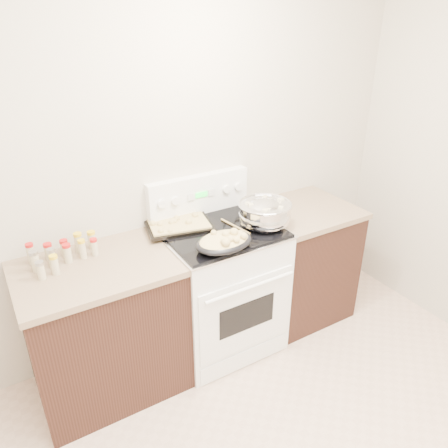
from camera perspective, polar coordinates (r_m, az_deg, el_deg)
room_shell at (r=1.36m, az=17.30°, el=1.11°), size 4.10×3.60×2.75m
counter_left at (r=2.90m, az=-15.23°, el=-12.93°), size 0.93×0.67×0.92m
counter_right at (r=3.51m, az=9.80°, el=-4.77°), size 0.73×0.67×0.92m
kitchen_range at (r=3.12m, az=-0.52°, el=-8.02°), size 0.78×0.73×1.22m
mixing_bowl at (r=2.92m, az=5.31°, el=1.33°), size 0.43×0.43×0.21m
roasting_pan at (r=2.64m, az=0.03°, el=-2.27°), size 0.39×0.29×0.12m
baking_sheet at (r=2.92m, az=-5.96°, el=-0.07°), size 0.48×0.38×0.06m
wooden_spoon at (r=2.85m, az=1.98°, el=-0.82°), size 0.07×0.28×0.04m
blue_ladle at (r=2.98m, az=5.35°, el=0.88°), size 0.16×0.27×0.11m
spice_jars at (r=2.71m, az=-20.44°, el=-3.53°), size 0.40×0.24×0.13m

